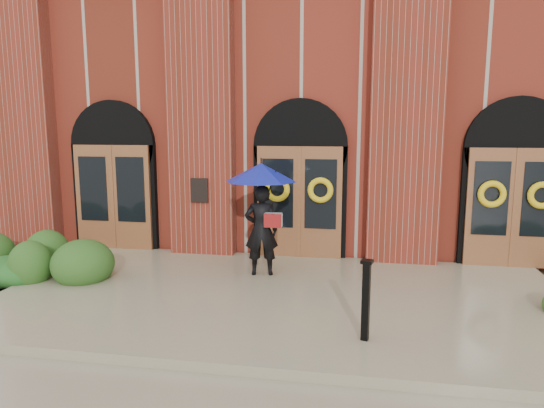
# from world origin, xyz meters

# --- Properties ---
(ground) EXTENTS (90.00, 90.00, 0.00)m
(ground) POSITION_xyz_m (0.00, 0.00, 0.00)
(ground) COLOR gray
(ground) RESTS_ON ground
(landing) EXTENTS (10.00, 5.30, 0.15)m
(landing) POSITION_xyz_m (0.00, 0.15, 0.07)
(landing) COLOR gray
(landing) RESTS_ON ground
(church_building) EXTENTS (16.20, 12.53, 7.00)m
(church_building) POSITION_xyz_m (0.00, 8.78, 3.50)
(church_building) COLOR maroon
(church_building) RESTS_ON ground
(man_with_umbrella) EXTENTS (1.63, 1.63, 2.23)m
(man_with_umbrella) POSITION_xyz_m (-0.57, 1.23, 1.71)
(man_with_umbrella) COLOR black
(man_with_umbrella) RESTS_ON landing
(metal_post) EXTENTS (0.19, 0.19, 1.14)m
(metal_post) POSITION_xyz_m (1.44, -1.47, 0.75)
(metal_post) COLOR black
(metal_post) RESTS_ON landing
(hedge_wall_left) EXTENTS (3.43, 1.37, 0.88)m
(hedge_wall_left) POSITION_xyz_m (-5.47, 0.50, 0.44)
(hedge_wall_left) COLOR #284E1A
(hedge_wall_left) RESTS_ON ground
(hedge_front_left) EXTENTS (1.57, 1.35, 0.55)m
(hedge_front_left) POSITION_xyz_m (-5.10, -0.12, 0.28)
(hedge_front_left) COLOR #1F531C
(hedge_front_left) RESTS_ON ground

